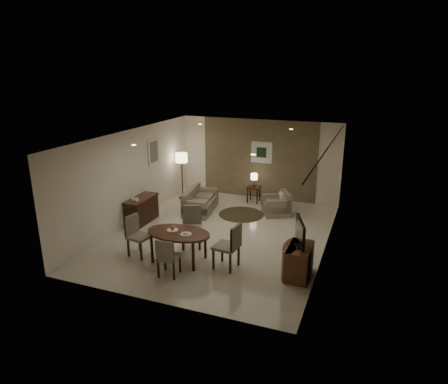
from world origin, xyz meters
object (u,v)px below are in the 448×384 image
at_px(chair_near, 169,256).
at_px(chair_left, 140,236).
at_px(sofa, 201,200).
at_px(console_desk, 142,210).
at_px(floor_lamp, 182,176).
at_px(side_table, 254,194).
at_px(chair_far, 192,228).
at_px(tv_cabinet, 299,261).
at_px(chair_right, 226,246).
at_px(dining_table, 179,246).
at_px(armchair, 276,203).

distance_m(chair_near, chair_left, 1.28).
distance_m(chair_near, sofa, 4.05).
bearing_deg(sofa, console_desk, 132.15).
distance_m(console_desk, floor_lamp, 2.47).
distance_m(console_desk, side_table, 3.86).
distance_m(chair_far, chair_left, 1.30).
bearing_deg(tv_cabinet, console_desk, 162.95).
distance_m(chair_right, floor_lamp, 5.22).
height_order(side_table, floor_lamp, floor_lamp).
height_order(dining_table, chair_near, chair_near).
distance_m(console_desk, sofa, 1.90).
relative_size(console_desk, floor_lamp, 0.76).
relative_size(chair_left, side_table, 1.85).
height_order(tv_cabinet, sofa, sofa).
relative_size(dining_table, sofa, 1.00).
distance_m(dining_table, chair_right, 1.16).
bearing_deg(chair_far, console_desk, 133.02).
relative_size(tv_cabinet, dining_table, 0.59).
bearing_deg(console_desk, chair_far, -25.46).
xyz_separation_m(chair_far, side_table, (0.43, 3.92, -0.25)).
bearing_deg(chair_right, floor_lamp, -135.88).
bearing_deg(console_desk, floor_lamp, 87.87).
height_order(chair_near, floor_lamp, floor_lamp).
relative_size(chair_left, sofa, 0.64).
distance_m(chair_far, floor_lamp, 3.97).
bearing_deg(armchair, side_table, -159.66).
xyz_separation_m(console_desk, floor_lamp, (0.09, 2.44, 0.42)).
relative_size(dining_table, side_table, 2.86).
bearing_deg(armchair, sofa, -103.08).
relative_size(dining_table, chair_right, 1.44).
height_order(console_desk, chair_right, chair_right).
bearing_deg(chair_left, armchair, -22.41).
bearing_deg(dining_table, side_table, 85.33).
bearing_deg(chair_right, console_desk, -110.83).
relative_size(chair_far, floor_lamp, 0.65).
height_order(chair_left, side_table, chair_left).
relative_size(chair_right, floor_lamp, 0.67).
bearing_deg(chair_far, dining_table, -108.37).
height_order(tv_cabinet, floor_lamp, floor_lamp).
relative_size(chair_far, sofa, 0.67).
distance_m(dining_table, sofa, 3.35).
bearing_deg(floor_lamp, sofa, -41.09).
xyz_separation_m(chair_left, sofa, (0.10, 3.31, -0.13)).
bearing_deg(tv_cabinet, sofa, 141.19).
bearing_deg(chair_far, tv_cabinet, -31.81).
bearing_deg(floor_lamp, chair_left, -76.55).
relative_size(chair_left, floor_lamp, 0.63).
xyz_separation_m(chair_left, chair_right, (2.15, 0.17, 0.04)).
relative_size(dining_table, chair_far, 1.49).
bearing_deg(armchair, console_desk, -87.40).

